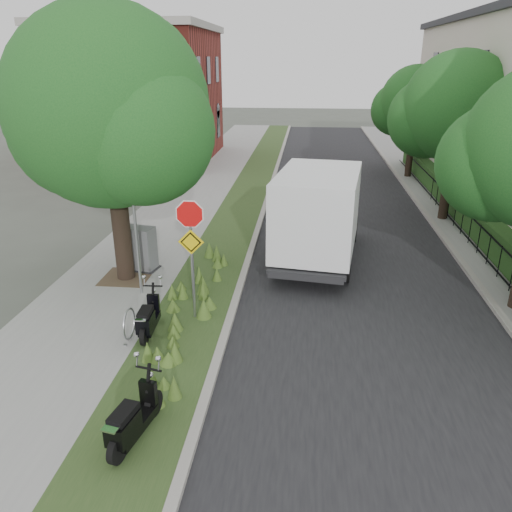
{
  "coord_description": "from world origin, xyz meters",
  "views": [
    {
      "loc": [
        1.32,
        -10.54,
        6.3
      ],
      "look_at": [
        0.04,
        1.99,
        1.3
      ],
      "focal_mm": 35.0,
      "sensor_mm": 36.0,
      "label": 1
    }
  ],
  "objects_px": {
    "utility_cabinet": "(140,249)",
    "box_truck": "(319,211)",
    "scooter_near": "(130,425)",
    "sign_assembly": "(191,236)",
    "scooter_far": "(148,322)"
  },
  "relations": [
    {
      "from": "utility_cabinet",
      "to": "box_truck",
      "type": "bearing_deg",
      "value": 16.38
    },
    {
      "from": "scooter_near",
      "to": "utility_cabinet",
      "type": "height_order",
      "value": "utility_cabinet"
    },
    {
      "from": "sign_assembly",
      "to": "scooter_far",
      "type": "height_order",
      "value": "sign_assembly"
    },
    {
      "from": "box_truck",
      "to": "utility_cabinet",
      "type": "xyz_separation_m",
      "value": [
        -5.52,
        -1.62,
        -0.94
      ]
    },
    {
      "from": "box_truck",
      "to": "utility_cabinet",
      "type": "bearing_deg",
      "value": -163.62
    },
    {
      "from": "sign_assembly",
      "to": "utility_cabinet",
      "type": "xyz_separation_m",
      "value": [
        -2.34,
        2.92,
        -1.55
      ]
    },
    {
      "from": "scooter_far",
      "to": "sign_assembly",
      "type": "bearing_deg",
      "value": 49.47
    },
    {
      "from": "box_truck",
      "to": "scooter_near",
      "type": "bearing_deg",
      "value": -109.73
    },
    {
      "from": "box_truck",
      "to": "utility_cabinet",
      "type": "relative_size",
      "value": 4.45
    },
    {
      "from": "box_truck",
      "to": "utility_cabinet",
      "type": "height_order",
      "value": "box_truck"
    },
    {
      "from": "scooter_far",
      "to": "utility_cabinet",
      "type": "height_order",
      "value": "utility_cabinet"
    },
    {
      "from": "sign_assembly",
      "to": "scooter_near",
      "type": "height_order",
      "value": "sign_assembly"
    },
    {
      "from": "scooter_far",
      "to": "box_truck",
      "type": "xyz_separation_m",
      "value": [
        4.07,
        5.58,
        1.22
      ]
    },
    {
      "from": "sign_assembly",
      "to": "scooter_far",
      "type": "xyz_separation_m",
      "value": [
        -0.89,
        -1.04,
        -1.83
      ]
    },
    {
      "from": "sign_assembly",
      "to": "utility_cabinet",
      "type": "bearing_deg",
      "value": 128.77
    }
  ]
}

